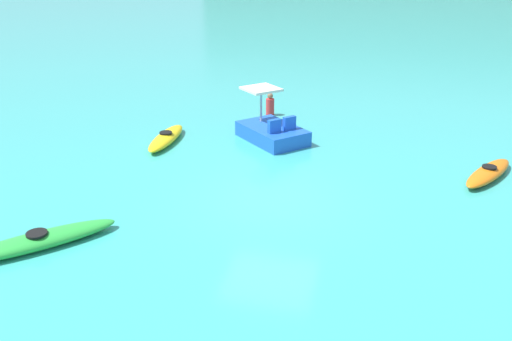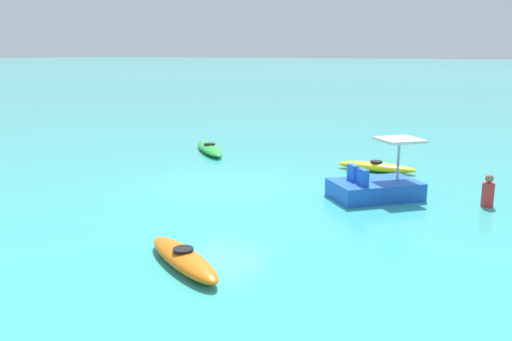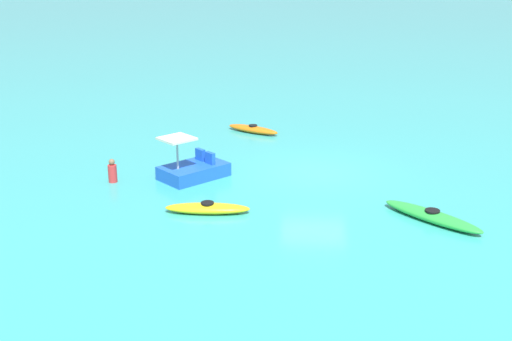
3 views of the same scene
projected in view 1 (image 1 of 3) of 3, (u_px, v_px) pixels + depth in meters
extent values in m
plane|color=#38ADA8|center=(270.00, 200.00, 14.29)|extent=(600.00, 600.00, 0.00)
ellipsoid|color=green|center=(38.00, 241.00, 12.00)|extent=(2.94, 2.99, 0.32)
cylinder|color=black|center=(37.00, 234.00, 11.93)|extent=(0.65, 0.65, 0.05)
ellipsoid|color=orange|center=(488.00, 173.00, 15.54)|extent=(1.87, 2.66, 0.32)
cylinder|color=black|center=(489.00, 167.00, 15.46)|extent=(0.54, 0.54, 0.05)
ellipsoid|color=yellow|center=(166.00, 138.00, 18.31)|extent=(0.72, 2.75, 0.32)
cylinder|color=black|center=(166.00, 133.00, 18.24)|extent=(0.43, 0.43, 0.05)
cube|color=blue|center=(272.00, 134.00, 18.45)|extent=(2.77, 2.75, 0.50)
cube|color=blue|center=(274.00, 126.00, 17.70)|extent=(0.42, 0.43, 0.44)
cube|color=blue|center=(289.00, 123.00, 17.99)|extent=(0.42, 0.43, 0.44)
cylinder|color=#B2B2B7|center=(261.00, 106.00, 18.69)|extent=(0.08, 0.08, 1.10)
cube|color=silver|center=(261.00, 89.00, 18.46)|extent=(1.56, 1.56, 0.08)
cylinder|color=red|center=(270.00, 107.00, 21.15)|extent=(0.45, 0.45, 0.65)
sphere|color=#8C6647|center=(270.00, 96.00, 20.98)|extent=(0.22, 0.22, 0.22)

